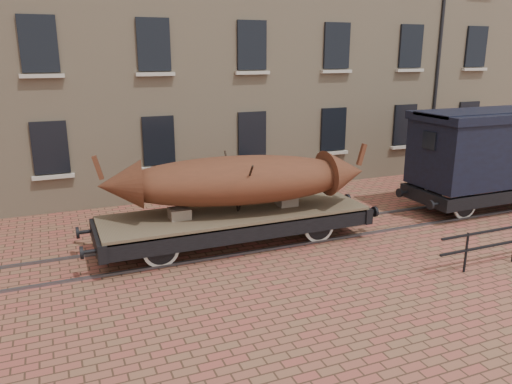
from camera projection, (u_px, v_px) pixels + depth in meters
name	position (u px, v px, depth m)	size (l,w,h in m)	color
ground	(285.00, 237.00, 14.39)	(90.00, 90.00, 0.00)	brown
warehouse_cream	(251.00, 10.00, 22.51)	(40.00, 10.19, 14.00)	tan
rail_track	(285.00, 236.00, 14.38)	(30.00, 1.52, 0.06)	#59595E
flatcar_wagon	(235.00, 218.00, 13.63)	(8.19, 2.22, 1.24)	brown
iron_boat	(238.00, 180.00, 13.37)	(7.34, 2.98, 1.73)	#592D1A
goods_van	(494.00, 147.00, 16.70)	(6.45, 2.35, 3.34)	black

